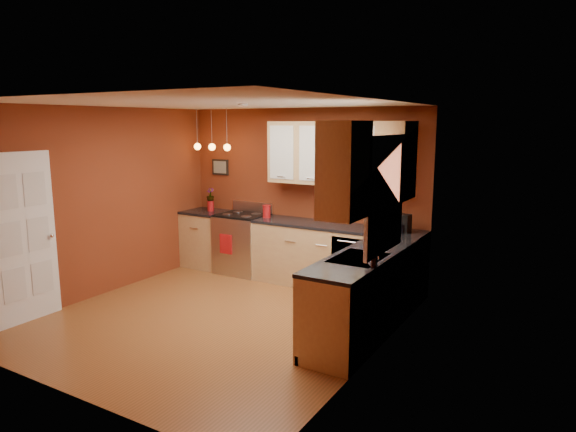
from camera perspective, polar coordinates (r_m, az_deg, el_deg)
The scene contains 27 objects.
floor at distance 6.50m, azimuth -7.68°, elevation -11.24°, with size 4.20×4.20×0.00m, color brown.
ceiling at distance 6.06m, azimuth -8.28°, elevation 12.30°, with size 4.00×4.20×0.02m, color white.
wall_back at distance 7.88m, azimuth 1.56°, elevation 2.44°, with size 4.00×0.02×2.60m, color maroon.
wall_front at distance 4.73m, azimuth -24.01°, elevation -3.79°, with size 4.00×0.02×2.60m, color maroon.
wall_left at distance 7.54m, azimuth -19.96°, elevation 1.47°, with size 0.02×4.20×2.60m, color maroon.
wall_right at distance 5.17m, azimuth 9.70°, elevation -1.89°, with size 0.02×4.20×2.60m, color maroon.
base_cabinets_back_left at distance 8.71m, azimuth -8.99°, elevation -2.61°, with size 0.70×0.60×0.90m, color tan.
base_cabinets_back_right at distance 7.46m, azimuth 5.33°, elevation -4.72°, with size 2.54×0.60×0.90m, color tan.
base_cabinets_right at distance 5.90m, azimuth 8.28°, elevation -8.87°, with size 0.60×2.10×0.90m, color tan.
counter_back_left at distance 8.62m, azimuth -9.08°, elevation 0.43°, with size 0.70×0.62×0.04m, color black.
counter_back_right at distance 7.35m, azimuth 5.39°, elevation -1.18°, with size 2.54×0.62×0.04m, color black.
counter_right at distance 5.77m, azimuth 8.40°, elevation -4.45°, with size 0.62×2.10×0.04m, color black.
gas_range at distance 8.27m, azimuth -5.07°, elevation -3.00°, with size 0.76×0.64×1.11m.
dishwasher_front at distance 7.06m, azimuth 7.05°, elevation -5.63°, with size 0.60×0.02×0.80m, color #AEAEB2.
sink at distance 5.63m, azimuth 7.84°, elevation -4.85°, with size 0.50×0.70×0.33m.
window at distance 5.39m, azimuth 10.72°, elevation 2.77°, with size 0.06×1.02×1.22m.
door_left_wall at distance 6.88m, azimuth -27.34°, elevation -2.20°, with size 0.12×0.82×2.05m.
upper_cabinets_back at distance 7.39m, azimuth 5.03°, elevation 6.94°, with size 2.00×0.35×0.90m, color tan.
upper_cabinets_right at distance 5.44m, azimuth 9.41°, elevation 5.65°, with size 0.35×1.95×0.90m, color tan.
wall_picture at distance 8.68m, azimuth -7.52°, elevation 5.41°, with size 0.32×0.03×0.26m, color black.
pendant_lights at distance 8.33m, azimuth -8.44°, elevation 7.65°, with size 0.71×0.11×0.66m.
red_canister at distance 7.89m, azimuth -2.39°, elevation 0.51°, with size 0.13×0.13×0.19m.
red_vase at distance 8.58m, azimuth -8.59°, elevation 1.12°, with size 0.11×0.11×0.17m, color #AA1214.
flowers at distance 8.55m, azimuth -8.63°, elevation 2.31°, with size 0.13×0.13×0.23m, color #AA1214.
coffee_maker at distance 6.99m, azimuth 12.72°, elevation -0.88°, with size 0.19×0.18×0.24m.
soap_pump at distance 5.28m, azimuth 9.25°, elevation -4.54°, with size 0.09×0.09×0.20m, color white.
dish_towel at distance 8.05m, azimuth -6.94°, elevation -3.12°, with size 0.22×0.02×0.31m, color #AA1214.
Camera 1 is at (3.78, -4.73, 2.38)m, focal length 32.00 mm.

